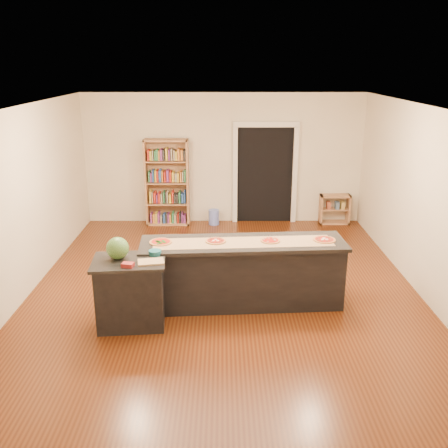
{
  "coord_description": "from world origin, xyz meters",
  "views": [
    {
      "loc": [
        -0.02,
        -7.17,
        3.41
      ],
      "look_at": [
        0.0,
        0.2,
        1.0
      ],
      "focal_mm": 40.0,
      "sensor_mm": 36.0,
      "label": 1
    }
  ],
  "objects_px": {
    "kitchen_island": "(243,273)",
    "bookshelf": "(167,183)",
    "waste_bin": "(214,217)",
    "watermelon": "(118,248)",
    "side_counter": "(131,292)",
    "low_shelf": "(335,209)"
  },
  "relations": [
    {
      "from": "side_counter",
      "to": "watermelon",
      "type": "distance_m",
      "value": 0.63
    },
    {
      "from": "watermelon",
      "to": "kitchen_island",
      "type": "bearing_deg",
      "value": 18.68
    },
    {
      "from": "side_counter",
      "to": "bookshelf",
      "type": "bearing_deg",
      "value": 84.57
    },
    {
      "from": "waste_bin",
      "to": "watermelon",
      "type": "distance_m",
      "value": 4.57
    },
    {
      "from": "side_counter",
      "to": "bookshelf",
      "type": "relative_size",
      "value": 0.51
    },
    {
      "from": "kitchen_island",
      "to": "bookshelf",
      "type": "bearing_deg",
      "value": 107.77
    },
    {
      "from": "bookshelf",
      "to": "low_shelf",
      "type": "height_order",
      "value": "bookshelf"
    },
    {
      "from": "kitchen_island",
      "to": "low_shelf",
      "type": "distance_m",
      "value": 4.4
    },
    {
      "from": "kitchen_island",
      "to": "waste_bin",
      "type": "xyz_separation_m",
      "value": [
        -0.48,
        3.75,
        -0.32
      ]
    },
    {
      "from": "side_counter",
      "to": "kitchen_island",
      "type": "bearing_deg",
      "value": 17.01
    },
    {
      "from": "low_shelf",
      "to": "waste_bin",
      "type": "xyz_separation_m",
      "value": [
        -2.65,
        -0.07,
        -0.16
      ]
    },
    {
      "from": "kitchen_island",
      "to": "side_counter",
      "type": "height_order",
      "value": "kitchen_island"
    },
    {
      "from": "kitchen_island",
      "to": "watermelon",
      "type": "distance_m",
      "value": 1.86
    },
    {
      "from": "bookshelf",
      "to": "watermelon",
      "type": "relative_size",
      "value": 6.28
    },
    {
      "from": "waste_bin",
      "to": "low_shelf",
      "type": "bearing_deg",
      "value": 1.59
    },
    {
      "from": "kitchen_island",
      "to": "watermelon",
      "type": "xyz_separation_m",
      "value": [
        -1.67,
        -0.56,
        0.6
      ]
    },
    {
      "from": "low_shelf",
      "to": "kitchen_island",
      "type": "bearing_deg",
      "value": -119.55
    },
    {
      "from": "bookshelf",
      "to": "kitchen_island",
      "type": "bearing_deg",
      "value": -68.66
    },
    {
      "from": "kitchen_island",
      "to": "bookshelf",
      "type": "distance_m",
      "value": 4.1
    },
    {
      "from": "side_counter",
      "to": "low_shelf",
      "type": "height_order",
      "value": "side_counter"
    },
    {
      "from": "side_counter",
      "to": "watermelon",
      "type": "height_order",
      "value": "watermelon"
    },
    {
      "from": "kitchen_island",
      "to": "watermelon",
      "type": "bearing_deg",
      "value": -164.9
    }
  ]
}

